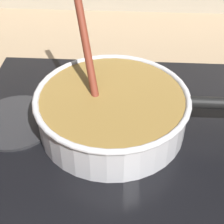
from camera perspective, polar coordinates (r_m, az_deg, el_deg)
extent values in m
cube|color=black|center=(0.66, 0.00, -2.81)|extent=(0.56, 0.48, 0.01)
torus|color=#592D0C|center=(0.65, 0.00, -2.17)|extent=(0.18, 0.18, 0.01)
cylinder|color=#262628|center=(0.69, -15.87, -1.51)|extent=(0.16, 0.16, 0.01)
cylinder|color=silver|center=(0.63, 0.00, 0.00)|extent=(0.27, 0.27, 0.07)
cylinder|color=olive|center=(0.63, 0.00, 0.28)|extent=(0.26, 0.26, 0.07)
torus|color=silver|center=(0.61, 0.00, 2.62)|extent=(0.28, 0.28, 0.01)
cylinder|color=#E5CC7A|center=(0.68, -1.19, 6.12)|extent=(0.04, 0.04, 0.01)
cylinder|color=#EDD88C|center=(0.60, 1.92, 1.24)|extent=(0.04, 0.04, 0.01)
cylinder|color=#EDD88C|center=(0.56, -1.04, -2.90)|extent=(0.04, 0.04, 0.01)
cylinder|color=#E5CC7A|center=(0.60, -7.06, 0.69)|extent=(0.04, 0.04, 0.01)
cylinder|color=#EDD88C|center=(0.61, -3.10, 1.81)|extent=(0.04, 0.04, 0.01)
cylinder|color=#EDD88C|center=(0.68, 6.33, 5.89)|extent=(0.03, 0.03, 0.01)
cylinder|color=#EDD88C|center=(0.57, 3.91, -1.66)|extent=(0.04, 0.04, 0.01)
cylinder|color=beige|center=(0.58, -1.53, -0.39)|extent=(0.04, 0.04, 0.01)
cylinder|color=maroon|center=(0.61, -4.44, 11.47)|extent=(0.06, 0.13, 0.19)
cube|color=brown|center=(0.61, -2.55, 1.23)|extent=(0.04, 0.05, 0.01)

